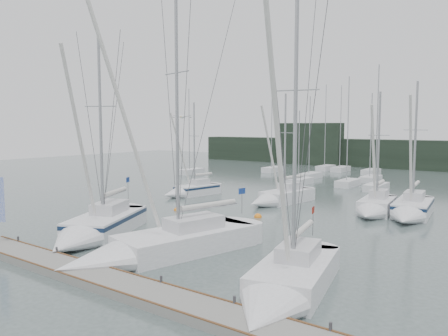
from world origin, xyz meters
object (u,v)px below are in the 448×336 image
(sailboat_mid_a, at_px, (188,191))
(sailboat_mid_c, at_px, (374,208))
(buoy_a, at_px, (258,217))
(sailboat_mid_d, at_px, (410,211))
(sailboat_near_right, at_px, (283,288))
(sailboat_near_left, at_px, (93,230))
(sailboat_near_center, at_px, (147,249))
(buoy_c, at_px, (176,210))
(sailboat_mid_b, at_px, (277,198))

(sailboat_mid_a, xyz_separation_m, sailboat_mid_c, (19.16, 1.28, 0.05))
(buoy_a, bearing_deg, sailboat_mid_d, 33.87)
(sailboat_near_right, relative_size, sailboat_mid_a, 1.43)
(sailboat_near_left, height_order, sailboat_mid_d, sailboat_near_left)
(sailboat_near_right, bearing_deg, sailboat_mid_c, 85.01)
(sailboat_near_left, bearing_deg, sailboat_mid_a, 86.13)
(sailboat_near_center, height_order, buoy_c, sailboat_near_center)
(sailboat_mid_b, bearing_deg, sailboat_mid_c, 9.81)
(sailboat_near_right, xyz_separation_m, buoy_a, (-9.79, 14.02, -0.56))
(sailboat_near_left, bearing_deg, sailboat_mid_b, 54.82)
(sailboat_mid_a, distance_m, buoy_a, 12.75)
(sailboat_near_left, relative_size, sailboat_mid_b, 1.31)
(buoy_a, bearing_deg, sailboat_near_center, -86.01)
(sailboat_mid_c, xyz_separation_m, sailboat_mid_d, (2.73, 0.52, 0.02))
(sailboat_mid_a, height_order, sailboat_mid_d, sailboat_mid_d)
(sailboat_mid_b, relative_size, buoy_c, 23.27)
(sailboat_near_center, xyz_separation_m, sailboat_mid_a, (-12.63, 18.35, -0.06))
(buoy_a, bearing_deg, sailboat_mid_b, 104.99)
(sailboat_near_left, distance_m, sailboat_near_right, 15.01)
(sailboat_mid_a, xyz_separation_m, buoy_c, (4.32, -6.71, -0.54))
(sailboat_mid_c, bearing_deg, sailboat_mid_b, 174.95)
(buoy_c, bearing_deg, sailboat_mid_a, 122.76)
(sailboat_near_left, bearing_deg, sailboat_mid_d, 26.70)
(sailboat_near_left, relative_size, buoy_a, 23.07)
(sailboat_mid_a, relative_size, sailboat_mid_b, 0.94)
(sailboat_mid_d, bearing_deg, sailboat_mid_a, 179.64)
(sailboat_near_right, distance_m, sailboat_mid_a, 28.72)
(sailboat_mid_c, xyz_separation_m, buoy_c, (-14.83, -7.99, -0.58))
(sailboat_mid_a, bearing_deg, sailboat_mid_b, 17.53)
(buoy_a, bearing_deg, buoy_c, -167.23)
(sailboat_mid_d, bearing_deg, sailboat_mid_b, 177.81)
(sailboat_near_right, bearing_deg, sailboat_near_center, 163.88)
(sailboat_near_right, height_order, sailboat_mid_b, sailboat_near_right)
(sailboat_near_right, relative_size, sailboat_mid_b, 1.35)
(sailboat_near_left, xyz_separation_m, sailboat_mid_b, (3.45, 18.54, -0.08))
(sailboat_mid_b, height_order, buoy_a, sailboat_mid_b)
(sailboat_near_left, distance_m, sailboat_mid_d, 24.51)
(sailboat_mid_c, height_order, sailboat_mid_d, sailboat_mid_d)
(sailboat_mid_b, bearing_deg, sailboat_near_left, -91.22)
(sailboat_near_center, bearing_deg, buoy_c, 140.26)
(buoy_a, height_order, buoy_c, buoy_a)
(sailboat_mid_a, height_order, sailboat_mid_b, sailboat_mid_b)
(sailboat_near_center, relative_size, sailboat_mid_a, 1.67)
(sailboat_mid_a, bearing_deg, sailboat_near_center, -44.78)
(sailboat_mid_d, distance_m, buoy_c, 19.53)
(sailboat_mid_d, xyz_separation_m, buoy_a, (-10.19, -6.84, -0.60))
(sailboat_mid_c, relative_size, sailboat_mid_d, 0.93)
(sailboat_mid_a, bearing_deg, buoy_a, -12.63)
(sailboat_near_left, height_order, sailboat_near_right, sailboat_near_right)
(sailboat_mid_c, relative_size, buoy_a, 17.23)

